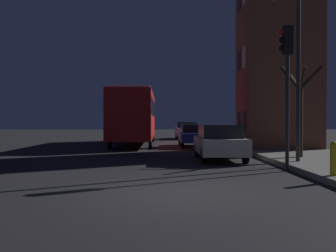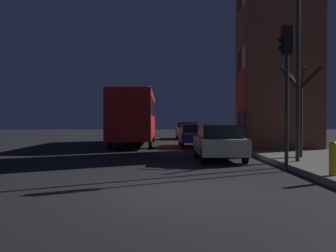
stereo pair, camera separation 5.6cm
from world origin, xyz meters
name	(u,v)px [view 2 (the right image)]	position (x,y,z in m)	size (l,w,h in m)	color
ground_plane	(172,192)	(0.00, 0.00, 0.00)	(120.00, 120.00, 0.00)	black
brick_building	(277,64)	(6.07, 11.87, 4.75)	(4.14, 3.79, 9.09)	brown
streetlamp	(284,26)	(4.07, 4.68, 4.96)	(1.24, 0.55, 6.26)	#28282B
traffic_light	(286,68)	(3.73, 3.39, 3.32)	(0.43, 0.24, 4.65)	#28282B
bare_tree	(299,108)	(5.25, 6.39, 2.13)	(1.61, 2.08, 3.78)	#2D2319
bus	(135,113)	(-2.10, 16.83, 2.11)	(2.56, 10.78, 3.55)	red
car_near_lane	(219,142)	(2.10, 6.76, 0.76)	(1.77, 4.00, 1.46)	beige
car_mid_lane	(195,135)	(1.81, 14.71, 0.75)	(1.89, 4.35, 1.40)	navy
car_far_lane	(187,130)	(1.95, 24.75, 0.78)	(1.84, 4.34, 1.51)	#B7BABF
fire_hydrant	(333,158)	(4.27, 1.24, 0.65)	(0.21, 0.21, 0.91)	gold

